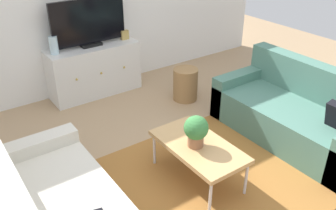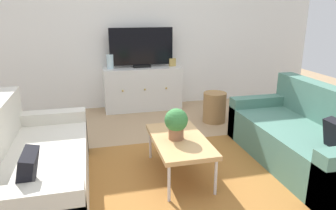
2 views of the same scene
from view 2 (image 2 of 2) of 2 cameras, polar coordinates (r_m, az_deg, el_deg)
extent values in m
plane|color=tan|center=(3.38, 1.90, -12.07)|extent=(10.00, 10.00, 0.00)
cube|color=white|center=(5.46, -5.44, 13.92)|extent=(6.40, 0.12, 2.70)
cube|color=#9E662D|center=(3.25, 2.63, -13.23)|extent=(2.50, 1.90, 0.01)
cube|color=beige|center=(3.14, -22.52, -11.60)|extent=(0.88, 1.81, 0.42)
cube|color=beige|center=(3.85, -20.99, -5.04)|extent=(0.88, 0.18, 0.54)
cube|color=black|center=(2.48, -24.05, -11.09)|extent=(0.16, 0.30, 0.31)
cube|color=#4C7A6B|center=(3.77, 22.67, -6.70)|extent=(0.88, 1.81, 0.42)
cube|color=#4C7A6B|center=(3.91, 27.04, -3.22)|extent=(0.20, 1.81, 0.83)
cube|color=#4C7A6B|center=(4.38, 16.58, -1.93)|extent=(0.88, 0.18, 0.54)
cube|color=tan|center=(3.16, 2.10, -6.40)|extent=(0.51, 0.95, 0.04)
cylinder|color=silver|center=(2.83, 0.18, -14.05)|extent=(0.03, 0.03, 0.36)
cylinder|color=silver|center=(2.95, 8.60, -12.85)|extent=(0.03, 0.03, 0.36)
cylinder|color=silver|center=(3.59, -3.22, -7.02)|extent=(0.03, 0.03, 0.36)
cylinder|color=silver|center=(3.68, 3.47, -6.36)|extent=(0.03, 0.03, 0.36)
cylinder|color=#936042|center=(3.13, 1.47, -5.16)|extent=(0.15, 0.15, 0.11)
sphere|color=#387A3D|center=(3.07, 1.49, -2.73)|extent=(0.23, 0.23, 0.23)
cube|color=silver|center=(5.33, -4.62, 3.03)|extent=(1.27, 0.44, 0.71)
sphere|color=#B79338|center=(5.06, -8.17, 2.54)|extent=(0.03, 0.03, 0.03)
sphere|color=#B79338|center=(5.10, -4.20, 2.80)|extent=(0.03, 0.03, 0.03)
sphere|color=#B79338|center=(5.17, -0.31, 3.05)|extent=(0.03, 0.03, 0.03)
cube|color=black|center=(5.27, -4.75, 7.04)|extent=(0.28, 0.16, 0.04)
cube|color=black|center=(5.23, -4.84, 10.50)|extent=(1.03, 0.04, 0.60)
cylinder|color=silver|center=(5.18, -10.42, 7.72)|extent=(0.11, 0.11, 0.23)
cube|color=tan|center=(5.35, 0.77, 7.73)|extent=(0.11, 0.07, 0.13)
cylinder|color=#9E7547|center=(4.78, 8.39, -0.40)|extent=(0.34, 0.34, 0.45)
camera|label=1|loc=(1.43, -82.24, 33.93)|focal=38.58mm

